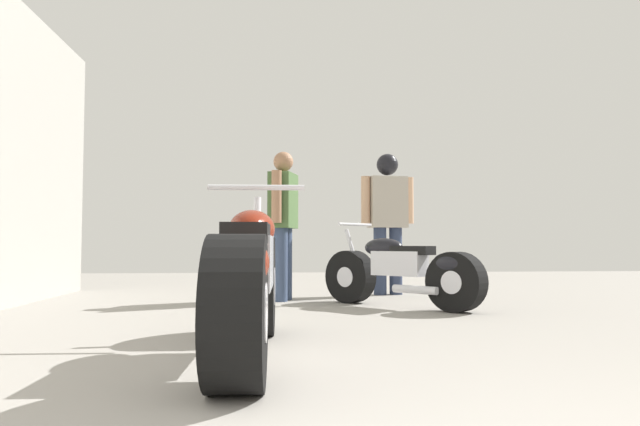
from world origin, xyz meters
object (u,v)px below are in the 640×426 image
at_px(motorcycle_maroon_cruiser, 248,281).
at_px(mechanic_in_blue, 283,216).
at_px(mechanic_with_helmet, 388,210).
at_px(motorcycle_black_naked, 402,271).

distance_m(motorcycle_maroon_cruiser, mechanic_in_blue, 3.40).
relative_size(mechanic_in_blue, mechanic_with_helmet, 0.95).
xyz_separation_m(motorcycle_maroon_cruiser, mechanic_with_helmet, (1.61, 4.01, 0.64)).
height_order(motorcycle_maroon_cruiser, mechanic_with_helmet, mechanic_with_helmet).
xyz_separation_m(motorcycle_black_naked, mechanic_with_helmet, (0.15, 1.48, 0.72)).
bearing_deg(motorcycle_maroon_cruiser, mechanic_in_blue, 85.58).
height_order(mechanic_in_blue, mechanic_with_helmet, mechanic_with_helmet).
bearing_deg(motorcycle_black_naked, mechanic_with_helmet, 84.37).
bearing_deg(motorcycle_maroon_cruiser, mechanic_with_helmet, 68.14).
bearing_deg(motorcycle_black_naked, motorcycle_maroon_cruiser, -120.03).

